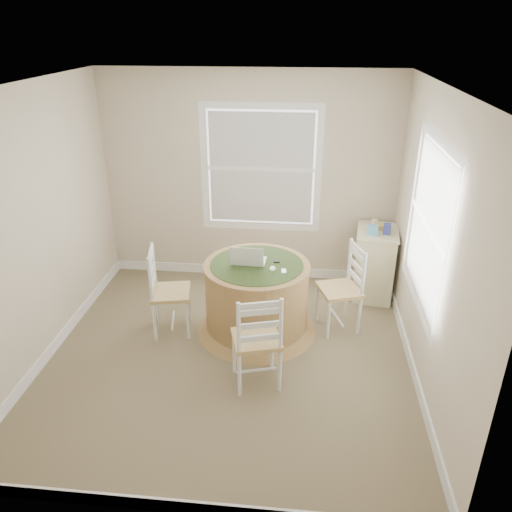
# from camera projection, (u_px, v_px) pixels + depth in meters

# --- Properties ---
(room) EXTENTS (3.64, 3.64, 2.64)m
(room) POSITION_uv_depth(u_px,v_px,m) (246.00, 232.00, 4.62)
(room) COLOR #79694D
(room) RESTS_ON ground
(round_table) EXTENTS (1.29, 1.29, 0.80)m
(round_table) POSITION_uv_depth(u_px,v_px,m) (257.00, 295.00, 5.29)
(round_table) COLOR #A17748
(round_table) RESTS_ON ground
(chair_left) EXTENTS (0.48, 0.49, 0.95)m
(chair_left) POSITION_uv_depth(u_px,v_px,m) (171.00, 292.00, 5.26)
(chair_left) COLOR white
(chair_left) RESTS_ON ground
(chair_near) EXTENTS (0.51, 0.50, 0.95)m
(chair_near) POSITION_uv_depth(u_px,v_px,m) (256.00, 339.00, 4.49)
(chair_near) COLOR white
(chair_near) RESTS_ON ground
(chair_right) EXTENTS (0.51, 0.53, 0.95)m
(chair_right) POSITION_uv_depth(u_px,v_px,m) (339.00, 289.00, 5.31)
(chair_right) COLOR white
(chair_right) RESTS_ON ground
(laptop) EXTENTS (0.36, 0.32, 0.24)m
(laptop) POSITION_uv_depth(u_px,v_px,m) (248.00, 260.00, 5.16)
(laptop) COLOR white
(laptop) RESTS_ON round_table
(mouse) EXTENTS (0.07, 0.11, 0.03)m
(mouse) POSITION_uv_depth(u_px,v_px,m) (272.00, 269.00, 5.03)
(mouse) COLOR white
(mouse) RESTS_ON round_table
(phone) EXTENTS (0.05, 0.09, 0.02)m
(phone) POSITION_uv_depth(u_px,v_px,m) (284.00, 271.00, 5.00)
(phone) COLOR #B7BABF
(phone) RESTS_ON round_table
(keys) EXTENTS (0.06, 0.06, 0.02)m
(keys) POSITION_uv_depth(u_px,v_px,m) (277.00, 262.00, 5.18)
(keys) COLOR black
(keys) RESTS_ON round_table
(corner_chest) EXTENTS (0.55, 0.69, 0.85)m
(corner_chest) POSITION_uv_depth(u_px,v_px,m) (374.00, 263.00, 6.00)
(corner_chest) COLOR beige
(corner_chest) RESTS_ON ground
(tissue_box) EXTENTS (0.13, 0.13, 0.10)m
(tissue_box) POSITION_uv_depth(u_px,v_px,m) (372.00, 230.00, 5.69)
(tissue_box) COLOR #5BA5D1
(tissue_box) RESTS_ON corner_chest
(box_yellow) EXTENTS (0.16, 0.12, 0.06)m
(box_yellow) POSITION_uv_depth(u_px,v_px,m) (383.00, 227.00, 5.83)
(box_yellow) COLOR #E4BF50
(box_yellow) RESTS_ON corner_chest
(box_blue) EXTENTS (0.09, 0.09, 0.12)m
(box_blue) POSITION_uv_depth(u_px,v_px,m) (388.00, 229.00, 5.69)
(box_blue) COLOR #323B98
(box_blue) RESTS_ON corner_chest
(cup_cream) EXTENTS (0.07, 0.07, 0.09)m
(cup_cream) POSITION_uv_depth(u_px,v_px,m) (374.00, 223.00, 5.92)
(cup_cream) COLOR beige
(cup_cream) RESTS_ON corner_chest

